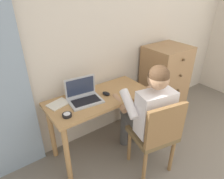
{
  "coord_description": "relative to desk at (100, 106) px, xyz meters",
  "views": [
    {
      "loc": [
        -1.46,
        0.26,
        1.85
      ],
      "look_at": [
        -0.35,
        1.77,
        0.84
      ],
      "focal_mm": 31.97,
      "sensor_mm": 36.0,
      "label": 1
    }
  ],
  "objects": [
    {
      "name": "notebook_pad",
      "position": [
        -0.43,
        0.11,
        0.13
      ],
      "size": [
        0.24,
        0.2,
        0.01
      ],
      "primitive_type": "cube",
      "rotation": [
        0.0,
        0.0,
        0.25
      ],
      "color": "silver",
      "rests_on": "desk"
    },
    {
      "name": "wall_back",
      "position": [
        0.45,
        0.33,
        0.64
      ],
      "size": [
        4.8,
        0.05,
        2.5
      ],
      "primitive_type": "cube",
      "color": "beige",
      "rests_on": "ground_plane"
    },
    {
      "name": "desk_clock",
      "position": [
        -0.44,
        -0.13,
        0.14
      ],
      "size": [
        0.09,
        0.09,
        0.03
      ],
      "color": "black",
      "rests_on": "desk"
    },
    {
      "name": "desk",
      "position": [
        0.0,
        0.0,
        0.0
      ],
      "size": [
        1.16,
        0.52,
        0.74
      ],
      "color": "tan",
      "rests_on": "ground_plane"
    },
    {
      "name": "dresser",
      "position": [
        1.13,
        0.03,
        -0.06
      ],
      "size": [
        0.57,
        0.51,
        1.1
      ],
      "color": "#9E754C",
      "rests_on": "ground_plane"
    },
    {
      "name": "laptop",
      "position": [
        -0.17,
        0.04,
        0.18
      ],
      "size": [
        0.36,
        0.28,
        0.24
      ],
      "color": "#B7BABF",
      "rests_on": "desk"
    },
    {
      "name": "computer_mouse",
      "position": [
        0.08,
        -0.01,
        0.14
      ],
      "size": [
        0.08,
        0.11,
        0.03
      ],
      "primitive_type": "ellipsoid",
      "rotation": [
        0.0,
        0.0,
        0.25
      ],
      "color": "black",
      "rests_on": "desk"
    },
    {
      "name": "chair",
      "position": [
        0.27,
        -0.63,
        -0.1
      ],
      "size": [
        0.49,
        0.48,
        0.9
      ],
      "color": "brown",
      "rests_on": "ground_plane"
    },
    {
      "name": "person_seated",
      "position": [
        0.3,
        -0.45,
        0.08
      ],
      "size": [
        0.61,
        0.64,
        1.22
      ],
      "color": "#4C4C4C",
      "rests_on": "ground_plane"
    }
  ]
}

